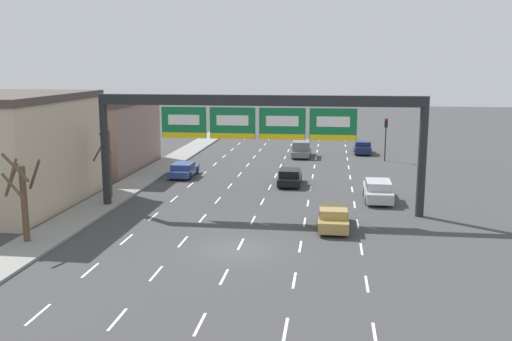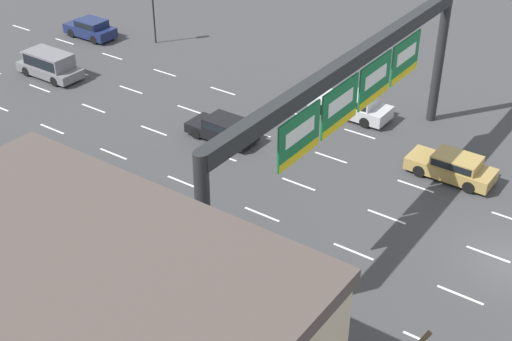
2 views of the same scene
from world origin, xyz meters
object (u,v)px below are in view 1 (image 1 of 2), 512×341
at_px(sign_gantry, 258,120).
at_px(tree_bare_closest, 108,160).
at_px(traffic_light_near_gantry, 386,131).
at_px(car_silver, 378,190).
at_px(car_gold, 333,216).
at_px(car_blue, 183,169).
at_px(car_navy, 363,147).
at_px(tree_bare_second, 22,195).
at_px(suv_grey, 301,148).
at_px(car_black, 290,176).

height_order(sign_gantry, tree_bare_closest, sign_gantry).
bearing_deg(traffic_light_near_gantry, car_silver, -96.62).
xyz_separation_m(car_gold, car_silver, (3.24, 7.67, 0.07)).
distance_m(car_blue, car_navy, 22.62).
height_order(car_blue, tree_bare_second, tree_bare_second).
distance_m(car_gold, tree_bare_closest, 17.53).
height_order(car_silver, tree_bare_second, tree_bare_second).
height_order(car_silver, tree_bare_closest, tree_bare_closest).
relative_size(suv_grey, car_silver, 0.96).
distance_m(suv_grey, car_gold, 27.21).
xyz_separation_m(car_gold, car_blue, (-13.15, 14.52, -0.06)).
xyz_separation_m(suv_grey, traffic_light_near_gantry, (8.67, -1.63, 2.17)).
xyz_separation_m(suv_grey, tree_bare_closest, (-13.08, -21.36, 1.94)).
distance_m(car_black, suv_grey, 14.78).
distance_m(car_black, traffic_light_near_gantry, 16.03).
bearing_deg(car_silver, car_blue, 157.31).
bearing_deg(traffic_light_near_gantry, car_navy, 113.26).
relative_size(traffic_light_near_gantry, tree_bare_closest, 0.80).
bearing_deg(tree_bare_second, car_gold, 17.43).
distance_m(suv_grey, car_silver, 20.43).
xyz_separation_m(car_navy, traffic_light_near_gantry, (2.03, -4.72, 2.38)).
bearing_deg(car_blue, suv_grey, 51.92).
xyz_separation_m(car_black, tree_bare_closest, (-12.90, -6.58, 2.18)).
bearing_deg(tree_bare_closest, car_blue, 69.59).
bearing_deg(car_silver, suv_grey, 108.90).
xyz_separation_m(sign_gantry, traffic_light_near_gantry, (10.38, 21.85, -3.08)).
height_order(car_silver, car_navy, car_silver).
distance_m(suv_grey, car_navy, 7.33).
bearing_deg(tree_bare_closest, suv_grey, 58.52).
bearing_deg(tree_bare_second, suv_grey, 67.21).
height_order(suv_grey, car_gold, suv_grey).
bearing_deg(tree_bare_closest, car_silver, 5.91).
bearing_deg(tree_bare_closest, traffic_light_near_gantry, 42.22).
relative_size(car_gold, tree_bare_closest, 0.82).
distance_m(car_gold, car_blue, 19.59).
distance_m(sign_gantry, car_gold, 8.26).
bearing_deg(car_gold, tree_bare_closest, 161.11).
relative_size(car_navy, tree_bare_closest, 0.75).
distance_m(sign_gantry, traffic_light_near_gantry, 24.38).
bearing_deg(car_silver, tree_bare_closest, -174.09).
bearing_deg(tree_bare_closest, car_navy, 51.12).
bearing_deg(tree_bare_second, sign_gantry, 36.69).
bearing_deg(car_black, traffic_light_near_gantry, 56.07).
bearing_deg(car_black, car_blue, 166.48).
bearing_deg(car_blue, tree_bare_second, -100.86).
height_order(car_black, car_blue, car_black).
bearing_deg(tree_bare_closest, tree_bare_second, -92.62).
xyz_separation_m(suv_grey, car_silver, (6.62, -19.33, -0.16)).
relative_size(car_blue, tree_bare_second, 0.85).
distance_m(sign_gantry, car_navy, 28.38).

